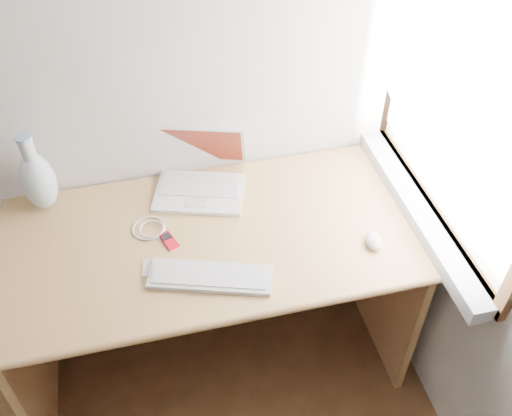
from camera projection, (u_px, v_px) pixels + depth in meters
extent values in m
cube|color=white|center=(470.00, 81.00, 1.71)|extent=(0.01, 0.90, 1.00)
cube|color=#949497|center=(418.00, 211.00, 2.07)|extent=(0.10, 0.96, 0.06)
cube|color=white|center=(449.00, 75.00, 1.67)|extent=(0.02, 0.84, 0.92)
cube|color=tan|center=(209.00, 238.00, 2.02)|extent=(1.45, 0.73, 0.03)
cube|color=tan|center=(31.00, 338.00, 2.17)|extent=(0.03, 0.69, 0.74)
cube|color=tan|center=(380.00, 271.00, 2.41)|extent=(0.03, 0.69, 0.74)
cube|color=tan|center=(198.00, 222.00, 2.45)|extent=(1.39, 0.03, 0.50)
cube|color=white|center=(199.00, 192.00, 2.16)|extent=(0.38, 0.32, 0.02)
cube|color=white|center=(199.00, 191.00, 2.15)|extent=(0.32, 0.21, 0.00)
cube|color=white|center=(192.00, 151.00, 2.16)|extent=(0.34, 0.18, 0.21)
cube|color=maroon|center=(192.00, 151.00, 2.16)|extent=(0.31, 0.16, 0.18)
cube|color=silver|center=(210.00, 277.00, 1.86)|extent=(0.42, 0.24, 0.02)
cube|color=white|center=(210.00, 275.00, 1.85)|extent=(0.38, 0.20, 0.00)
ellipsoid|color=white|center=(374.00, 240.00, 1.97)|extent=(0.07, 0.10, 0.03)
cube|color=red|center=(169.00, 241.00, 1.98)|extent=(0.07, 0.10, 0.01)
cube|color=black|center=(169.00, 240.00, 1.98)|extent=(0.04, 0.04, 0.00)
torus|color=silver|center=(149.00, 229.00, 2.03)|extent=(0.16, 0.16, 0.01)
cube|color=silver|center=(147.00, 268.00, 1.89)|extent=(0.04, 0.08, 0.01)
ellipsoid|color=silver|center=(39.00, 182.00, 2.04)|extent=(0.12, 0.12, 0.24)
cylinder|color=silver|center=(27.00, 149.00, 1.94)|extent=(0.05, 0.05, 0.10)
cylinder|color=#7EA4CA|center=(23.00, 138.00, 1.90)|extent=(0.06, 0.06, 0.01)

